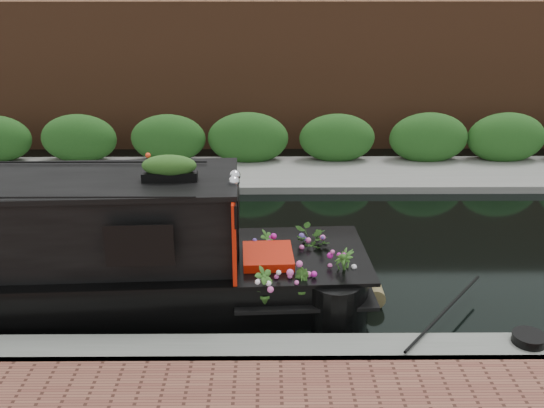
{
  "coord_description": "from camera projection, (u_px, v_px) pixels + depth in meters",
  "views": [
    {
      "loc": [
        0.4,
        -9.94,
        4.85
      ],
      "look_at": [
        0.47,
        -0.6,
        1.18
      ],
      "focal_mm": 40.0,
      "sensor_mm": 36.0,
      "label": 1
    }
  ],
  "objects": [
    {
      "name": "ground",
      "position": [
        246.0,
        252.0,
        11.02
      ],
      "size": [
        80.0,
        80.0,
        0.0
      ],
      "primitive_type": "plane",
      "color": "black",
      "rests_on": "ground"
    },
    {
      "name": "coiled_mooring_rope",
      "position": [
        529.0,
        339.0,
        7.93
      ],
      "size": [
        0.44,
        0.44,
        0.12
      ],
      "primitive_type": "cylinder",
      "color": "black",
      "rests_on": "near_bank_coping"
    },
    {
      "name": "far_brick_wall",
      "position": [
        254.0,
        144.0,
        17.72
      ],
      "size": [
        40.0,
        1.0,
        8.0
      ],
      "primitive_type": "cube",
      "color": "#59321E",
      "rests_on": "ground"
    },
    {
      "name": "near_bank_coping",
      "position": [
        238.0,
        363.0,
        7.95
      ],
      "size": [
        40.0,
        0.6,
        0.5
      ],
      "primitive_type": "cube",
      "color": "slate",
      "rests_on": "ground"
    },
    {
      "name": "far_bank_path",
      "position": [
        252.0,
        177.0,
        14.93
      ],
      "size": [
        40.0,
        2.4,
        0.34
      ],
      "primitive_type": "cube",
      "color": "slate",
      "rests_on": "ground"
    },
    {
      "name": "far_hedge",
      "position": [
        252.0,
        166.0,
        15.77
      ],
      "size": [
        40.0,
        1.1,
        2.8
      ],
      "primitive_type": "cube",
      "color": "#21501A",
      "rests_on": "ground"
    },
    {
      "name": "rope_fender",
      "position": [
        374.0,
        294.0,
        9.31
      ],
      "size": [
        0.3,
        0.36,
        0.3
      ],
      "primitive_type": "cylinder",
      "rotation": [
        1.57,
        0.0,
        0.0
      ],
      "color": "olive",
      "rests_on": "ground"
    }
  ]
}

